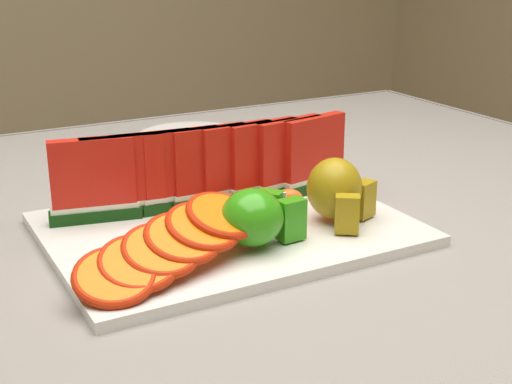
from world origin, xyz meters
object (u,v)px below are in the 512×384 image
(pear_cluster, at_px, (337,190))
(side_plate, at_px, (191,137))
(platter, at_px, (228,229))
(apple_cluster, at_px, (257,217))

(pear_cluster, bearing_deg, side_plate, 87.59)
(pear_cluster, distance_m, side_plate, 0.46)
(platter, height_order, side_plate, platter)
(pear_cluster, bearing_deg, platter, 154.94)
(pear_cluster, relative_size, side_plate, 0.43)
(apple_cluster, xyz_separation_m, pear_cluster, (0.11, 0.02, 0.01))
(apple_cluster, relative_size, pear_cluster, 1.15)
(apple_cluster, xyz_separation_m, side_plate, (0.13, 0.48, -0.04))
(apple_cluster, bearing_deg, side_plate, 74.51)
(apple_cluster, distance_m, side_plate, 0.50)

